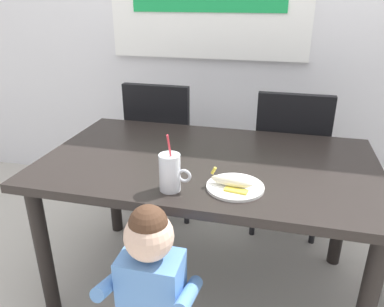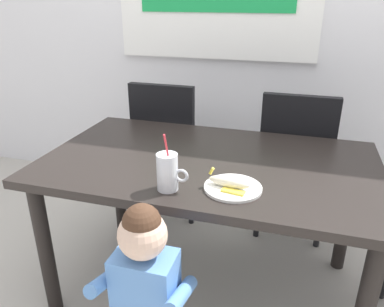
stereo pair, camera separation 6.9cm
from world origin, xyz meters
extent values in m
plane|color=#B7B2A8|center=(0.00, 0.00, 0.00)|extent=(24.00, 24.00, 0.00)
cube|color=black|center=(0.00, 0.00, 0.73)|extent=(1.55, 0.91, 0.04)
cylinder|color=black|center=(-0.69, -0.37, 0.36)|extent=(0.07, 0.07, 0.71)
cylinder|color=black|center=(-0.69, 0.37, 0.36)|extent=(0.07, 0.07, 0.71)
cylinder|color=black|center=(0.69, 0.37, 0.36)|extent=(0.07, 0.07, 0.71)
cube|color=black|center=(-0.45, 0.75, 0.45)|extent=(0.44, 0.44, 0.06)
cube|color=black|center=(-0.45, 0.55, 0.72)|extent=(0.42, 0.05, 0.48)
cylinder|color=black|center=(-0.26, 0.94, 0.21)|extent=(0.04, 0.04, 0.42)
cylinder|color=black|center=(-0.64, 0.94, 0.21)|extent=(0.04, 0.04, 0.42)
cylinder|color=black|center=(-0.26, 0.56, 0.21)|extent=(0.04, 0.04, 0.42)
cylinder|color=black|center=(-0.64, 0.56, 0.21)|extent=(0.04, 0.04, 0.42)
cube|color=black|center=(0.39, 0.72, 0.45)|extent=(0.44, 0.44, 0.06)
cube|color=black|center=(0.39, 0.52, 0.72)|extent=(0.42, 0.05, 0.48)
cylinder|color=black|center=(0.58, 0.91, 0.21)|extent=(0.04, 0.04, 0.42)
cylinder|color=black|center=(0.20, 0.91, 0.21)|extent=(0.04, 0.04, 0.42)
cylinder|color=black|center=(0.58, 0.53, 0.21)|extent=(0.04, 0.04, 0.42)
cylinder|color=black|center=(0.20, 0.53, 0.21)|extent=(0.04, 0.04, 0.42)
cylinder|color=black|center=(0.90, 0.18, 0.21)|extent=(0.04, 0.04, 0.42)
cube|color=#598CD1|center=(-0.08, -0.60, 0.49)|extent=(0.22, 0.15, 0.30)
sphere|color=beige|center=(-0.08, -0.60, 0.72)|extent=(0.17, 0.17, 0.17)
sphere|color=#472D1E|center=(-0.08, -0.60, 0.77)|extent=(0.13, 0.13, 0.13)
cylinder|color=#598CD1|center=(-0.22, -0.62, 0.52)|extent=(0.05, 0.24, 0.13)
cylinder|color=#598CD1|center=(0.06, -0.62, 0.52)|extent=(0.05, 0.24, 0.13)
cylinder|color=silver|center=(-0.09, -0.33, 0.83)|extent=(0.08, 0.08, 0.15)
cylinder|color=beige|center=(-0.09, -0.33, 0.80)|extent=(0.07, 0.07, 0.08)
torus|color=silver|center=(-0.03, -0.33, 0.82)|extent=(0.06, 0.01, 0.06)
cylinder|color=#E5333F|center=(-0.08, -0.33, 0.90)|extent=(0.01, 0.08, 0.21)
cylinder|color=white|center=(0.16, -0.25, 0.76)|extent=(0.23, 0.23, 0.01)
ellipsoid|color=#F4EAC6|center=(0.15, -0.26, 0.79)|extent=(0.17, 0.07, 0.04)
cube|color=yellow|center=(0.17, -0.30, 0.77)|extent=(0.09, 0.05, 0.01)
cube|color=yellow|center=(0.17, -0.23, 0.77)|extent=(0.09, 0.05, 0.01)
cylinder|color=yellow|center=(0.07, -0.25, 0.82)|extent=(0.03, 0.02, 0.03)
camera|label=1|loc=(0.31, -1.56, 1.46)|focal=34.79mm
camera|label=2|loc=(0.38, -1.54, 1.46)|focal=34.79mm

